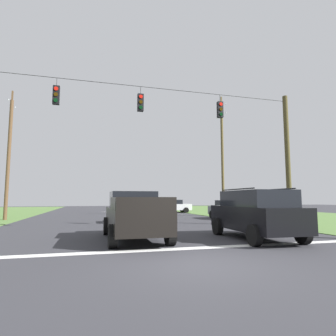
% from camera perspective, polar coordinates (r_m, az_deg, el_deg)
% --- Properties ---
extents(ground_plane, '(120.00, 120.00, 0.00)m').
position_cam_1_polar(ground_plane, '(7.59, 6.06, -18.70)').
color(ground_plane, '#333338').
extents(shoulder_grass_right, '(16.00, 80.00, 0.03)m').
position_cam_1_polar(shoulder_grass_right, '(28.74, 25.41, -8.86)').
color(shoulder_grass_right, '#527539').
rests_on(shoulder_grass_right, ground).
extents(stop_bar_stripe, '(14.96, 0.45, 0.01)m').
position_cam_1_polar(stop_bar_stripe, '(9.65, 1.13, -16.00)').
color(stop_bar_stripe, white).
rests_on(stop_bar_stripe, ground).
extents(lane_dash_0, '(2.50, 0.15, 0.01)m').
position_cam_1_polar(lane_dash_0, '(15.45, -5.23, -12.28)').
color(lane_dash_0, white).
rests_on(lane_dash_0, ground).
extents(lane_dash_1, '(2.50, 0.15, 0.01)m').
position_cam_1_polar(lane_dash_1, '(23.21, -8.62, -10.19)').
color(lane_dash_1, white).
rests_on(lane_dash_1, ground).
extents(lane_dash_2, '(2.50, 0.15, 0.01)m').
position_cam_1_polar(lane_dash_2, '(29.14, -9.97, -9.34)').
color(lane_dash_2, white).
rests_on(lane_dash_2, ground).
extents(lane_dash_3, '(2.50, 0.15, 0.01)m').
position_cam_1_polar(lane_dash_3, '(38.12, -11.20, -8.55)').
color(lane_dash_3, white).
rests_on(lane_dash_3, ground).
extents(overhead_signal_span, '(17.65, 0.31, 8.07)m').
position_cam_1_polar(overhead_signal_span, '(15.26, -3.99, 4.37)').
color(overhead_signal_span, '#4E4426').
rests_on(overhead_signal_span, ground).
extents(pickup_truck, '(2.29, 5.40, 1.95)m').
position_cam_1_polar(pickup_truck, '(11.88, -6.81, -9.43)').
color(pickup_truck, black).
rests_on(pickup_truck, ground).
extents(suv_black, '(2.35, 4.87, 2.05)m').
position_cam_1_polar(suv_black, '(12.37, 17.15, -8.64)').
color(suv_black, black).
rests_on(suv_black, ground).
extents(distant_car_crossing_white, '(4.41, 2.25, 1.52)m').
position_cam_1_polar(distant_car_crossing_white, '(33.78, 0.91, -7.65)').
color(distant_car_crossing_white, silver).
rests_on(distant_car_crossing_white, ground).
extents(distant_car_oncoming, '(2.03, 4.30, 1.52)m').
position_cam_1_polar(distant_car_oncoming, '(19.71, -6.59, -8.65)').
color(distant_car_oncoming, black).
rests_on(distant_car_oncoming, ground).
extents(distant_car_far_parked, '(2.31, 4.44, 1.52)m').
position_cam_1_polar(distant_car_far_parked, '(23.68, 12.42, -8.13)').
color(distant_car_far_parked, slate).
rests_on(distant_car_far_parked, ground).
extents(utility_pole_mid_right, '(0.26, 1.95, 11.66)m').
position_cam_1_polar(utility_pole_mid_right, '(27.83, 10.89, 2.63)').
color(utility_pole_mid_right, brown).
rests_on(utility_pole_mid_right, ground).
extents(utility_pole_near_left, '(0.27, 1.97, 10.29)m').
position_cam_1_polar(utility_pole_near_left, '(25.53, -29.41, 2.08)').
color(utility_pole_near_left, brown).
rests_on(utility_pole_near_left, ground).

